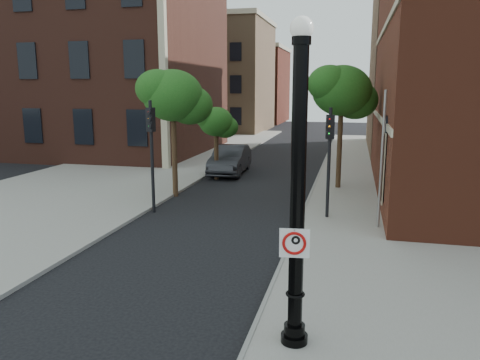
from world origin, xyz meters
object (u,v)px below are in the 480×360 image
(lamppost, at_px, (297,206))
(parked_car, at_px, (230,160))
(no_parking_sign, at_px, (295,243))
(traffic_signal_left, at_px, (151,138))
(traffic_signal_right, at_px, (329,145))

(lamppost, bearing_deg, parked_car, 108.61)
(lamppost, xyz_separation_m, no_parking_sign, (-0.02, -0.16, -0.65))
(parked_car, bearing_deg, traffic_signal_left, -98.00)
(no_parking_sign, distance_m, parked_car, 18.73)
(no_parking_sign, bearing_deg, parked_car, 101.26)
(traffic_signal_left, bearing_deg, traffic_signal_right, 14.57)
(no_parking_sign, relative_size, traffic_signal_left, 0.12)
(parked_car, height_order, traffic_signal_left, traffic_signal_left)
(parked_car, distance_m, traffic_signal_left, 9.32)
(traffic_signal_left, relative_size, traffic_signal_right, 1.05)
(traffic_signal_left, distance_m, traffic_signal_right, 6.77)
(lamppost, distance_m, traffic_signal_right, 9.05)
(lamppost, bearing_deg, no_parking_sign, -96.59)
(traffic_signal_left, xyz_separation_m, traffic_signal_right, (6.75, 0.52, -0.15))
(no_parking_sign, relative_size, traffic_signal_right, 0.13)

